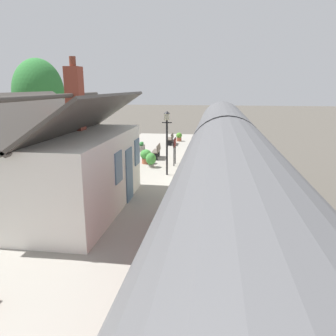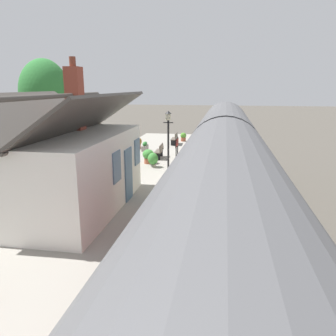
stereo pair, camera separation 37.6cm
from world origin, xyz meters
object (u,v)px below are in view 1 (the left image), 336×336
at_px(tree_far_left, 39,93).
at_px(planter_under_sign, 151,160).
at_px(station_building, 66,169).
at_px(bench_near_building, 171,138).
at_px(planter_edge_far, 146,156).
at_px(station_sign_board, 175,145).
at_px(lamp_post_platform, 167,130).
at_px(planter_by_door, 135,143).
at_px(planter_bench_left, 141,146).
at_px(bench_mid_platform, 157,151).
at_px(train, 226,177).
at_px(planter_corner_building, 179,137).

bearing_deg(tree_far_left, planter_under_sign, -131.37).
xyz_separation_m(station_building, bench_near_building, (14.44, -1.90, -1.06)).
relative_size(planter_edge_far, station_sign_board, 0.54).
bearing_deg(lamp_post_platform, planter_by_door, 26.24).
bearing_deg(planter_under_sign, station_sign_board, -58.66).
xyz_separation_m(bench_near_building, planter_bench_left, (-2.93, 1.71, -0.17)).
height_order(station_building, planter_under_sign, station_building).
bearing_deg(bench_mid_platform, tree_far_left, 55.29).
xyz_separation_m(planter_edge_far, planter_bench_left, (3.83, 1.13, -0.15)).
distance_m(bench_mid_platform, planter_edge_far, 1.61).
bearing_deg(planter_edge_far, bench_near_building, -4.87).
relative_size(bench_mid_platform, station_sign_board, 0.90).
height_order(lamp_post_platform, station_sign_board, lamp_post_platform).
bearing_deg(bench_mid_platform, train, -156.03).
height_order(bench_near_building, planter_corner_building, bench_near_building).
height_order(train, planter_edge_far, train).
relative_size(station_building, planter_under_sign, 8.49).
height_order(train, station_sign_board, train).
xyz_separation_m(train, planter_bench_left, (11.36, 5.56, -1.11)).
height_order(station_building, lamp_post_platform, station_building).
relative_size(train, station_sign_board, 13.70).
distance_m(train, planter_under_sign, 7.82).
relative_size(bench_near_building, planter_edge_far, 1.67).
bearing_deg(tree_far_left, planter_by_door, -118.94).
bearing_deg(station_sign_board, planter_under_sign, 121.34).
bearing_deg(planter_bench_left, planter_under_sign, -161.13).
bearing_deg(planter_by_door, station_sign_board, -142.76).
height_order(planter_under_sign, planter_by_door, planter_under_sign).
bearing_deg(bench_near_building, tree_far_left, 74.73).
bearing_deg(lamp_post_platform, planter_edge_far, 34.24).
bearing_deg(bench_near_building, lamp_post_platform, -173.55).
distance_m(planter_edge_far, station_sign_board, 1.87).
xyz_separation_m(bench_near_building, tree_far_left, (3.47, 12.70, 3.42)).
xyz_separation_m(train, planter_by_door, (12.04, 6.20, -0.96)).
relative_size(lamp_post_platform, station_sign_board, 2.09).
bearing_deg(train, planter_bench_left, 26.06).
relative_size(train, planter_under_sign, 26.01).
distance_m(station_sign_board, tree_far_left, 17.48).
bearing_deg(planter_under_sign, train, -149.35).
bearing_deg(planter_edge_far, station_sign_board, -93.52).
distance_m(planter_under_sign, station_sign_board, 1.66).
xyz_separation_m(lamp_post_platform, tree_far_left, (12.58, 13.73, 1.57)).
bearing_deg(planter_corner_building, tree_far_left, 82.25).
distance_m(train, lamp_post_platform, 5.96).
bearing_deg(planter_edge_far, planter_by_door, 21.54).
distance_m(planter_corner_building, station_sign_board, 8.60).
bearing_deg(planter_edge_far, train, -149.59).
height_order(planter_bench_left, lamp_post_platform, lamp_post_platform).
distance_m(bench_near_building, bench_mid_platform, 5.20).
bearing_deg(planter_by_door, planter_edge_far, -158.46).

